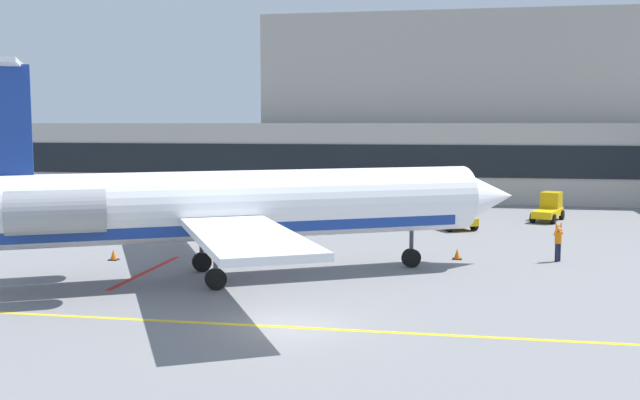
# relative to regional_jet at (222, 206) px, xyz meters

# --- Properties ---
(ground) EXTENTS (120.00, 120.00, 0.11)m
(ground) POSITION_rel_regional_jet_xyz_m (4.55, -6.95, -3.36)
(ground) COLOR slate
(terminal_building) EXTENTS (71.88, 16.15, 17.42)m
(terminal_building) POSITION_rel_regional_jet_xyz_m (7.64, 41.70, 3.46)
(terminal_building) COLOR #ADA89E
(terminal_building) RESTS_ON ground
(regional_jet) EXTENTS (27.12, 21.50, 9.45)m
(regional_jet) POSITION_rel_regional_jet_xyz_m (0.00, 0.00, 0.00)
(regional_jet) COLOR white
(regional_jet) RESTS_ON ground
(baggage_tug) EXTENTS (4.13, 2.29, 1.77)m
(baggage_tug) POSITION_rel_regional_jet_xyz_m (-13.13, 14.22, -2.49)
(baggage_tug) COLOR #1E4CB2
(baggage_tug) RESTS_ON ground
(pushback_tractor) EXTENTS (3.59, 4.40, 1.80)m
(pushback_tractor) POSITION_rel_regional_jet_xyz_m (9.83, 18.60, -2.46)
(pushback_tractor) COLOR #E5B20C
(pushback_tractor) RESTS_ON ground
(belt_loader) EXTENTS (2.76, 4.20, 2.01)m
(belt_loader) POSITION_rel_regional_jet_xyz_m (16.98, 23.48, -2.40)
(belt_loader) COLOR #E5B20C
(belt_loader) RESTS_ON ground
(fuel_tank) EXTENTS (8.02, 3.00, 2.20)m
(fuel_tank) POSITION_rel_regional_jet_xyz_m (-13.09, 21.17, -2.06)
(fuel_tank) COLOR white
(fuel_tank) RESTS_ON ground
(marshaller) EXTENTS (0.60, 0.69, 1.97)m
(marshaller) POSITION_rel_regional_jet_xyz_m (15.42, 7.07, -2.31)
(marshaller) COLOR #191E33
(marshaller) RESTS_ON ground
(safety_cone_alpha) EXTENTS (0.47, 0.47, 0.55)m
(safety_cone_alpha) POSITION_rel_regional_jet_xyz_m (-6.93, 3.44, -3.07)
(safety_cone_alpha) COLOR orange
(safety_cone_alpha) RESTS_ON ground
(safety_cone_charlie) EXTENTS (0.47, 0.47, 0.55)m
(safety_cone_charlie) POSITION_rel_regional_jet_xyz_m (10.41, 6.83, -3.07)
(safety_cone_charlie) COLOR orange
(safety_cone_charlie) RESTS_ON ground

